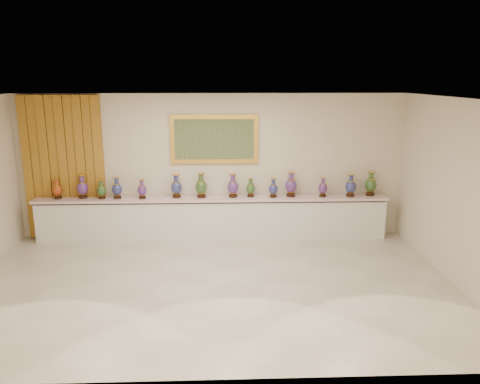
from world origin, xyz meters
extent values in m
plane|color=beige|center=(0.00, 0.00, 0.00)|extent=(8.00, 8.00, 0.00)
plane|color=beige|center=(0.00, 2.50, 1.50)|extent=(8.00, 0.00, 8.00)
plane|color=beige|center=(4.00, 0.00, 1.50)|extent=(0.00, 5.00, 5.00)
plane|color=white|center=(0.00, 0.00, 3.00)|extent=(8.00, 8.00, 0.00)
cube|color=#AF8325|center=(-3.03, 2.44, 1.50)|extent=(1.64, 0.14, 2.95)
cube|color=gold|center=(0.05, 2.46, 2.08)|extent=(1.80, 0.06, 1.00)
cube|color=#1B371E|center=(0.05, 2.42, 2.08)|extent=(1.62, 0.02, 0.82)
cube|color=white|center=(0.00, 2.27, 0.41)|extent=(7.20, 0.42, 0.81)
cube|color=beige|center=(0.00, 2.25, 0.88)|extent=(7.28, 0.48, 0.05)
cylinder|color=black|center=(-3.15, 2.25, 0.92)|extent=(0.15, 0.15, 0.04)
cone|color=gold|center=(-3.15, 2.25, 0.97)|extent=(0.13, 0.13, 0.03)
ellipsoid|color=#820705|center=(-3.15, 2.25, 1.09)|extent=(0.25, 0.25, 0.25)
cylinder|color=gold|center=(-3.15, 2.25, 1.19)|extent=(0.14, 0.14, 0.01)
cylinder|color=#820705|center=(-3.15, 2.25, 1.25)|extent=(0.08, 0.08, 0.09)
cone|color=#820705|center=(-3.15, 2.25, 1.31)|extent=(0.14, 0.14, 0.03)
cylinder|color=gold|center=(-3.15, 2.25, 1.32)|extent=(0.14, 0.14, 0.01)
cylinder|color=black|center=(-2.65, 2.29, 0.92)|extent=(0.17, 0.17, 0.05)
cone|color=gold|center=(-2.65, 2.29, 0.98)|extent=(0.15, 0.15, 0.03)
ellipsoid|color=#210E4E|center=(-2.65, 2.29, 1.11)|extent=(0.27, 0.27, 0.28)
cylinder|color=gold|center=(-2.65, 2.29, 1.23)|extent=(0.15, 0.15, 0.01)
cylinder|color=#210E4E|center=(-2.65, 2.29, 1.29)|extent=(0.09, 0.09, 0.10)
cone|color=#210E4E|center=(-2.65, 2.29, 1.36)|extent=(0.15, 0.15, 0.04)
cylinder|color=gold|center=(-2.65, 2.29, 1.38)|extent=(0.16, 0.16, 0.01)
cylinder|color=black|center=(-2.25, 2.22, 0.92)|extent=(0.14, 0.14, 0.04)
cone|color=gold|center=(-2.25, 2.22, 0.96)|extent=(0.12, 0.12, 0.03)
ellipsoid|color=black|center=(-2.25, 2.22, 1.07)|extent=(0.19, 0.19, 0.23)
cylinder|color=gold|center=(-2.25, 2.22, 1.17)|extent=(0.13, 0.13, 0.01)
cylinder|color=black|center=(-2.25, 2.22, 1.22)|extent=(0.07, 0.07, 0.08)
cone|color=black|center=(-2.25, 2.22, 1.28)|extent=(0.13, 0.13, 0.03)
cylinder|color=gold|center=(-2.25, 2.22, 1.29)|extent=(0.13, 0.13, 0.01)
cylinder|color=black|center=(-1.94, 2.24, 0.92)|extent=(0.16, 0.16, 0.04)
cone|color=gold|center=(-1.94, 2.24, 0.97)|extent=(0.14, 0.14, 0.03)
ellipsoid|color=#0C0E45|center=(-1.94, 2.24, 1.09)|extent=(0.26, 0.26, 0.26)
cylinder|color=gold|center=(-1.94, 2.24, 1.20)|extent=(0.14, 0.14, 0.01)
cylinder|color=#0C0E45|center=(-1.94, 2.24, 1.26)|extent=(0.08, 0.08, 0.09)
cone|color=#0C0E45|center=(-1.94, 2.24, 1.32)|extent=(0.14, 0.14, 0.03)
cylinder|color=gold|center=(-1.94, 2.24, 1.34)|extent=(0.14, 0.14, 0.01)
cylinder|color=black|center=(-1.43, 2.21, 0.92)|extent=(0.14, 0.14, 0.04)
cone|color=gold|center=(-1.43, 2.21, 0.96)|extent=(0.12, 0.12, 0.03)
ellipsoid|color=#210E4E|center=(-1.43, 2.21, 1.07)|extent=(0.20, 0.20, 0.23)
cylinder|color=gold|center=(-1.43, 2.21, 1.17)|extent=(0.13, 0.13, 0.01)
cylinder|color=#210E4E|center=(-1.43, 2.21, 1.22)|extent=(0.07, 0.07, 0.08)
cone|color=#210E4E|center=(-1.43, 2.21, 1.28)|extent=(0.13, 0.13, 0.03)
cylinder|color=gold|center=(-1.43, 2.21, 1.29)|extent=(0.13, 0.13, 0.01)
cylinder|color=black|center=(-0.73, 2.28, 0.92)|extent=(0.17, 0.17, 0.05)
cone|color=gold|center=(-0.73, 2.28, 0.98)|extent=(0.15, 0.15, 0.03)
ellipsoid|color=#0C0E45|center=(-0.73, 2.28, 1.11)|extent=(0.29, 0.29, 0.28)
cylinder|color=gold|center=(-0.73, 2.28, 1.23)|extent=(0.15, 0.15, 0.01)
cylinder|color=#0C0E45|center=(-0.73, 2.28, 1.29)|extent=(0.09, 0.09, 0.10)
cone|color=#0C0E45|center=(-0.73, 2.28, 1.36)|extent=(0.15, 0.15, 0.04)
cylinder|color=gold|center=(-0.73, 2.28, 1.38)|extent=(0.16, 0.16, 0.01)
cylinder|color=black|center=(-0.22, 2.26, 0.93)|extent=(0.18, 0.18, 0.05)
cone|color=gold|center=(-0.22, 2.26, 0.98)|extent=(0.16, 0.16, 0.03)
ellipsoid|color=black|center=(-0.22, 2.26, 1.12)|extent=(0.28, 0.28, 0.30)
cylinder|color=gold|center=(-0.22, 2.26, 1.25)|extent=(0.16, 0.16, 0.01)
cylinder|color=black|center=(-0.22, 2.26, 1.31)|extent=(0.09, 0.09, 0.11)
cone|color=black|center=(-0.22, 2.26, 1.39)|extent=(0.16, 0.16, 0.04)
cylinder|color=gold|center=(-0.22, 2.26, 1.41)|extent=(0.17, 0.17, 0.01)
cylinder|color=black|center=(0.43, 2.26, 0.92)|extent=(0.17, 0.17, 0.05)
cone|color=gold|center=(0.43, 2.26, 0.98)|extent=(0.15, 0.15, 0.03)
ellipsoid|color=#210E4E|center=(0.43, 2.26, 1.11)|extent=(0.23, 0.23, 0.28)
cylinder|color=gold|center=(0.43, 2.26, 1.23)|extent=(0.16, 0.16, 0.01)
cylinder|color=#210E4E|center=(0.43, 2.26, 1.30)|extent=(0.09, 0.09, 0.10)
cone|color=#210E4E|center=(0.43, 2.26, 1.37)|extent=(0.16, 0.16, 0.04)
cylinder|color=gold|center=(0.43, 2.26, 1.39)|extent=(0.16, 0.16, 0.01)
cylinder|color=black|center=(0.80, 2.27, 0.92)|extent=(0.14, 0.14, 0.04)
cone|color=gold|center=(0.80, 2.27, 0.96)|extent=(0.12, 0.12, 0.03)
ellipsoid|color=black|center=(0.80, 2.27, 1.07)|extent=(0.21, 0.21, 0.23)
cylinder|color=gold|center=(0.80, 2.27, 1.17)|extent=(0.12, 0.12, 0.01)
cylinder|color=black|center=(0.80, 2.27, 1.22)|extent=(0.07, 0.07, 0.08)
cone|color=black|center=(0.80, 2.27, 1.27)|extent=(0.12, 0.12, 0.03)
cylinder|color=gold|center=(0.80, 2.27, 1.29)|extent=(0.13, 0.13, 0.01)
cylinder|color=black|center=(1.26, 2.22, 0.92)|extent=(0.14, 0.14, 0.04)
cone|color=gold|center=(1.26, 2.22, 0.96)|extent=(0.12, 0.12, 0.03)
ellipsoid|color=#0C0E45|center=(1.26, 2.22, 1.07)|extent=(0.22, 0.22, 0.23)
cylinder|color=gold|center=(1.26, 2.22, 1.17)|extent=(0.13, 0.13, 0.01)
cylinder|color=#0C0E45|center=(1.26, 2.22, 1.22)|extent=(0.07, 0.07, 0.08)
cone|color=#0C0E45|center=(1.26, 2.22, 1.28)|extent=(0.13, 0.13, 0.03)
cylinder|color=gold|center=(1.26, 2.22, 1.30)|extent=(0.13, 0.13, 0.01)
cylinder|color=black|center=(1.63, 2.27, 0.93)|extent=(0.18, 0.18, 0.05)
cone|color=gold|center=(1.63, 2.27, 0.98)|extent=(0.16, 0.16, 0.03)
ellipsoid|color=#210E4E|center=(1.63, 2.27, 1.12)|extent=(0.27, 0.27, 0.30)
cylinder|color=gold|center=(1.63, 2.27, 1.25)|extent=(0.16, 0.16, 0.01)
cylinder|color=#210E4E|center=(1.63, 2.27, 1.32)|extent=(0.10, 0.10, 0.11)
cone|color=#210E4E|center=(1.63, 2.27, 1.39)|extent=(0.16, 0.16, 0.04)
cylinder|color=gold|center=(1.63, 2.27, 1.41)|extent=(0.17, 0.17, 0.01)
cylinder|color=black|center=(2.29, 2.23, 0.92)|extent=(0.14, 0.14, 0.04)
cone|color=gold|center=(2.29, 2.23, 0.96)|extent=(0.13, 0.13, 0.03)
ellipsoid|color=#210E4E|center=(2.29, 2.23, 1.08)|extent=(0.21, 0.21, 0.24)
cylinder|color=gold|center=(2.29, 2.23, 1.18)|extent=(0.13, 0.13, 0.01)
cylinder|color=#210E4E|center=(2.29, 2.23, 1.23)|extent=(0.08, 0.08, 0.09)
cone|color=#210E4E|center=(2.29, 2.23, 1.29)|extent=(0.13, 0.13, 0.03)
cylinder|color=gold|center=(2.29, 2.23, 1.30)|extent=(0.13, 0.13, 0.01)
cylinder|color=black|center=(2.87, 2.22, 0.92)|extent=(0.17, 0.17, 0.05)
cone|color=gold|center=(2.87, 2.22, 0.98)|extent=(0.15, 0.15, 0.03)
ellipsoid|color=#0C0E45|center=(2.87, 2.22, 1.11)|extent=(0.28, 0.28, 0.28)
cylinder|color=gold|center=(2.87, 2.22, 1.23)|extent=(0.15, 0.15, 0.01)
cylinder|color=#0C0E45|center=(2.87, 2.22, 1.29)|extent=(0.09, 0.09, 0.10)
cone|color=#0C0E45|center=(2.87, 2.22, 1.35)|extent=(0.15, 0.15, 0.04)
cylinder|color=gold|center=(2.87, 2.22, 1.37)|extent=(0.16, 0.16, 0.01)
cylinder|color=black|center=(3.31, 2.29, 0.93)|extent=(0.18, 0.18, 0.05)
cone|color=gold|center=(3.31, 2.29, 0.98)|extent=(0.16, 0.16, 0.03)
ellipsoid|color=black|center=(3.31, 2.29, 1.12)|extent=(0.31, 0.31, 0.30)
cylinder|color=gold|center=(3.31, 2.29, 1.25)|extent=(0.16, 0.16, 0.01)
cylinder|color=black|center=(3.31, 2.29, 1.32)|extent=(0.10, 0.10, 0.11)
cone|color=black|center=(3.31, 2.29, 1.39)|extent=(0.16, 0.16, 0.04)
cylinder|color=gold|center=(3.31, 2.29, 1.41)|extent=(0.17, 0.17, 0.01)
cube|color=white|center=(-0.92, 2.13, 0.90)|extent=(0.10, 0.06, 0.00)
camera|label=1|loc=(0.22, -7.11, 3.31)|focal=35.00mm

